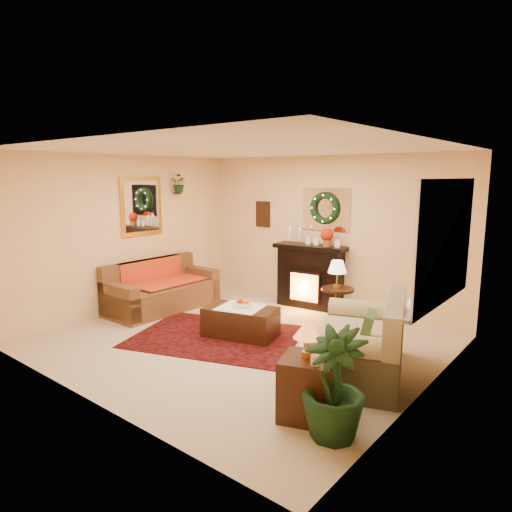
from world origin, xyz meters
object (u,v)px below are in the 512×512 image
Objects in this scene: fireplace at (310,276)px; coffee_table at (241,322)px; side_table_round at (337,308)px; end_table_square at (307,390)px; sofa at (163,285)px; loveseat at (360,338)px.

coffee_table is (0.04, -1.89, -0.34)m from fireplace.
side_table_round is at bearing -45.01° from fireplace.
fireplace reaches higher than end_table_square.
sofa is 2.99m from side_table_round.
sofa is 3.28× the size of end_table_square.
sofa is at bearing 156.44° from loveseat.
side_table_round is 1.06× the size of end_table_square.
fireplace is 2.73m from loveseat.
side_table_round is at bearing 112.97° from end_table_square.
side_table_round reaches higher than end_table_square.
sofa reaches higher than end_table_square.
sofa is 2.54m from fireplace.
end_table_square is at bearing -106.33° from loveseat.
end_table_square is at bearing -67.03° from side_table_round.
end_table_square is (0.07, -1.21, -0.15)m from loveseat.
fireplace is 0.69× the size of loveseat.
coffee_table is at bearing -5.79° from sofa.
sofa reaches higher than side_table_round.
coffee_table is at bearing -95.35° from fireplace.
coffee_table is at bearing 146.55° from end_table_square.
fireplace is at bearing 114.44° from loveseat.
sofa is 1.95m from coffee_table.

